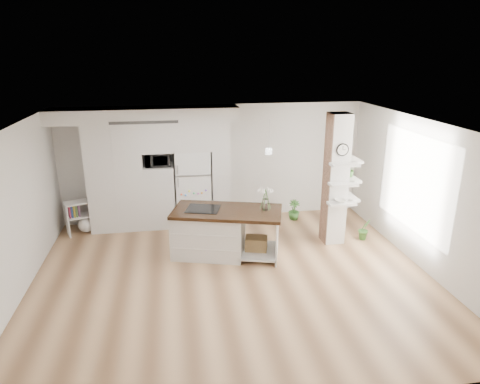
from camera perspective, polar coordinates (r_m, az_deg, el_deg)
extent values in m
cube|color=tan|center=(7.77, -0.91, -11.30)|extent=(7.00, 6.00, 0.01)
cube|color=white|center=(6.85, -1.03, 8.73)|extent=(7.00, 6.00, 0.04)
cube|color=silver|center=(10.05, -3.50, 3.93)|extent=(7.00, 0.04, 2.70)
cube|color=silver|center=(4.55, 4.81, -14.91)|extent=(7.00, 0.04, 2.70)
cube|color=silver|center=(7.56, -28.25, -3.19)|extent=(0.04, 6.00, 2.70)
cube|color=silver|center=(8.42, 23.30, -0.42)|extent=(0.04, 6.00, 2.70)
cube|color=silver|center=(9.80, -16.18, 1.94)|extent=(1.20, 0.65, 2.40)
cube|color=silver|center=(9.87, -10.60, -0.49)|extent=(0.65, 0.65, 1.42)
cube|color=silver|center=(9.53, -11.08, 7.30)|extent=(0.65, 0.65, 0.65)
cube|color=silver|center=(9.53, -6.54, 7.53)|extent=(0.85, 0.65, 0.65)
cube|color=silver|center=(9.78, -2.69, 2.64)|extent=(0.40, 0.65, 2.40)
cube|color=silver|center=(9.44, -12.64, 10.02)|extent=(4.00, 0.70, 0.30)
cube|color=#262626|center=(9.12, -12.69, 9.04)|extent=(1.40, 0.04, 0.06)
cube|color=white|center=(9.84, -6.29, 0.66)|extent=(0.78, 0.66, 1.75)
cube|color=#B2B2B7|center=(9.40, -6.24, 2.15)|extent=(0.78, 0.01, 0.03)
cube|color=silver|center=(8.89, 12.68, 1.60)|extent=(0.40, 0.40, 2.70)
cube|color=tan|center=(8.82, 11.41, 1.54)|extent=(0.02, 0.40, 2.70)
cube|color=tan|center=(9.08, 12.20, 1.98)|extent=(0.40, 0.02, 2.70)
cylinder|color=black|center=(8.55, 13.50, 5.51)|extent=(0.25, 0.03, 0.25)
cylinder|color=white|center=(8.53, 13.54, 5.49)|extent=(0.21, 0.01, 0.21)
plane|color=white|center=(8.61, 22.27, 1.15)|extent=(0.00, 2.40, 2.40)
cylinder|color=white|center=(7.54, 11.76, 4.74)|extent=(0.12, 0.12, 0.10)
cube|color=silver|center=(8.45, -4.16, -5.48)|extent=(1.54, 1.23, 0.87)
cube|color=silver|center=(8.47, 2.54, -7.80)|extent=(0.95, 1.05, 0.04)
cube|color=silver|center=(8.32, 4.97, -5.91)|extent=(0.27, 0.86, 0.87)
cube|color=#392011|center=(8.22, -1.74, -2.63)|extent=(2.27, 1.53, 0.06)
cube|color=black|center=(8.28, -4.95, -2.25)|extent=(0.74, 0.67, 0.01)
cube|color=#977B49|center=(8.41, 2.19, -6.86)|extent=(0.49, 0.42, 0.26)
cylinder|color=white|center=(8.19, 3.41, -1.66)|extent=(0.12, 0.12, 0.22)
cube|color=silver|center=(9.98, -22.05, -3.45)|extent=(0.16, 0.34, 0.74)
cube|color=silver|center=(10.07, -18.77, -2.88)|extent=(0.16, 0.34, 0.74)
cube|color=silver|center=(9.91, -20.63, -1.26)|extent=(0.71, 0.56, 0.03)
cube|color=silver|center=(10.01, -20.43, -2.99)|extent=(0.68, 0.55, 0.03)
sphere|color=white|center=(10.10, -19.82, -4.08)|extent=(0.36, 0.36, 0.36)
imported|color=#3E7B31|center=(9.50, 16.25, -4.76)|extent=(0.30, 0.26, 0.47)
imported|color=#3E7B31|center=(10.26, 7.21, -2.39)|extent=(0.27, 0.27, 0.48)
imported|color=#2D2D2D|center=(9.59, -10.90, 4.28)|extent=(0.54, 0.37, 0.30)
imported|color=#3E7B31|center=(9.06, 14.47, 2.93)|extent=(0.27, 0.23, 0.30)
imported|color=white|center=(8.74, 13.24, -1.15)|extent=(0.22, 0.22, 0.05)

